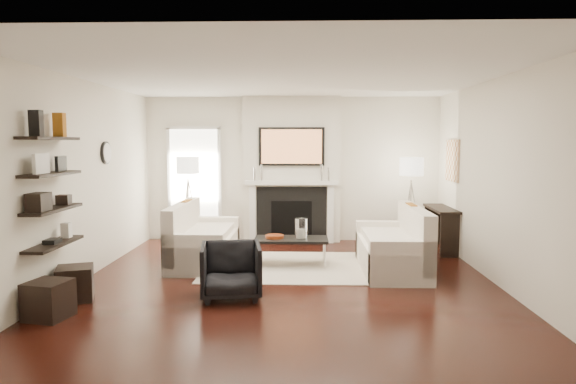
{
  "coord_description": "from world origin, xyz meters",
  "views": [
    {
      "loc": [
        0.22,
        -6.67,
        1.86
      ],
      "look_at": [
        0.0,
        0.6,
        1.15
      ],
      "focal_mm": 32.0,
      "sensor_mm": 36.0,
      "label": 1
    }
  ],
  "objects_px": {
    "loveseat_left_base": "(205,249)",
    "lamp_left_shade": "(188,165)",
    "lamp_right_shade": "(412,166)",
    "coffee_table": "(291,239)",
    "ottoman_near": "(75,283)",
    "armchair": "(231,268)",
    "loveseat_right_base": "(391,256)"
  },
  "relations": [
    {
      "from": "loveseat_left_base",
      "to": "lamp_left_shade",
      "type": "xyz_separation_m",
      "value": [
        -0.55,
        1.36,
        1.24
      ]
    },
    {
      "from": "loveseat_left_base",
      "to": "lamp_right_shade",
      "type": "xyz_separation_m",
      "value": [
        3.35,
        1.0,
        1.24
      ]
    },
    {
      "from": "coffee_table",
      "to": "lamp_right_shade",
      "type": "height_order",
      "value": "lamp_right_shade"
    },
    {
      "from": "ottoman_near",
      "to": "coffee_table",
      "type": "bearing_deg",
      "value": 35.28
    },
    {
      "from": "armchair",
      "to": "ottoman_near",
      "type": "height_order",
      "value": "armchair"
    },
    {
      "from": "coffee_table",
      "to": "loveseat_left_base",
      "type": "bearing_deg",
      "value": 174.23
    },
    {
      "from": "ottoman_near",
      "to": "armchair",
      "type": "bearing_deg",
      "value": 4.93
    },
    {
      "from": "loveseat_left_base",
      "to": "armchair",
      "type": "height_order",
      "value": "armchair"
    },
    {
      "from": "ottoman_near",
      "to": "loveseat_right_base",
      "type": "bearing_deg",
      "value": 20.98
    },
    {
      "from": "loveseat_left_base",
      "to": "coffee_table",
      "type": "xyz_separation_m",
      "value": [
        1.34,
        -0.14,
        0.19
      ]
    },
    {
      "from": "loveseat_right_base",
      "to": "ottoman_near",
      "type": "height_order",
      "value": "loveseat_right_base"
    },
    {
      "from": "lamp_left_shade",
      "to": "coffee_table",
      "type": "bearing_deg",
      "value": -38.4
    },
    {
      "from": "loveseat_right_base",
      "to": "lamp_right_shade",
      "type": "relative_size",
      "value": 4.5
    },
    {
      "from": "coffee_table",
      "to": "armchair",
      "type": "relative_size",
      "value": 1.52
    },
    {
      "from": "lamp_right_shade",
      "to": "ottoman_near",
      "type": "distance_m",
      "value": 5.52
    },
    {
      "from": "loveseat_left_base",
      "to": "ottoman_near",
      "type": "bearing_deg",
      "value": -121.44
    },
    {
      "from": "armchair",
      "to": "lamp_left_shade",
      "type": "distance_m",
      "value": 3.51
    },
    {
      "from": "coffee_table",
      "to": "lamp_left_shade",
      "type": "relative_size",
      "value": 2.75
    },
    {
      "from": "lamp_left_shade",
      "to": "lamp_right_shade",
      "type": "relative_size",
      "value": 1.0
    },
    {
      "from": "loveseat_right_base",
      "to": "lamp_left_shade",
      "type": "height_order",
      "value": "lamp_left_shade"
    },
    {
      "from": "lamp_left_shade",
      "to": "lamp_right_shade",
      "type": "distance_m",
      "value": 3.92
    },
    {
      "from": "coffee_table",
      "to": "loveseat_right_base",
      "type": "bearing_deg",
      "value": -9.87
    },
    {
      "from": "armchair",
      "to": "ottoman_near",
      "type": "distance_m",
      "value": 1.84
    },
    {
      "from": "coffee_table",
      "to": "lamp_left_shade",
      "type": "height_order",
      "value": "lamp_left_shade"
    },
    {
      "from": "coffee_table",
      "to": "ottoman_near",
      "type": "distance_m",
      "value": 3.08
    },
    {
      "from": "armchair",
      "to": "lamp_right_shade",
      "type": "distance_m",
      "value": 4.0
    },
    {
      "from": "loveseat_left_base",
      "to": "armchair",
      "type": "xyz_separation_m",
      "value": [
        0.66,
        -1.75,
        0.15
      ]
    },
    {
      "from": "armchair",
      "to": "lamp_left_shade",
      "type": "height_order",
      "value": "lamp_left_shade"
    },
    {
      "from": "coffee_table",
      "to": "ottoman_near",
      "type": "height_order",
      "value": "coffee_table"
    },
    {
      "from": "loveseat_right_base",
      "to": "lamp_left_shade",
      "type": "relative_size",
      "value": 4.5
    },
    {
      "from": "loveseat_right_base",
      "to": "coffee_table",
      "type": "xyz_separation_m",
      "value": [
        -1.46,
        0.25,
        0.19
      ]
    },
    {
      "from": "loveseat_right_base",
      "to": "ottoman_near",
      "type": "bearing_deg",
      "value": -159.02
    }
  ]
}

